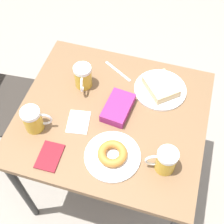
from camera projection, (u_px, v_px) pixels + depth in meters
The scene contains 11 objects.
ground_plane at pixel (112, 179), 1.96m from camera, with size 8.00×8.00×0.00m, color gray.
table at pixel (112, 124), 1.43m from camera, with size 0.74×0.82×0.72m.
plate_with_cake at pixel (161, 88), 1.43m from camera, with size 0.24×0.24×0.05m.
plate_with_donut at pixel (112, 155), 1.24m from camera, with size 0.23×0.23×0.04m.
beer_mug_left at pixel (83, 77), 1.41m from camera, with size 0.12×0.08×0.11m.
beer_mug_center at pixel (165, 161), 1.18m from camera, with size 0.08×0.12×0.11m.
beer_mug_right at pixel (33, 120), 1.28m from camera, with size 0.08×0.12×0.11m.
napkin_folded at pixel (78, 122), 1.34m from camera, with size 0.13×0.11×0.00m.
fork at pixel (118, 71), 1.51m from camera, with size 0.10×0.15×0.00m.
passport_near_edge at pixel (50, 156), 1.25m from camera, with size 0.13×0.09×0.01m.
blue_pouch at pixel (118, 108), 1.36m from camera, with size 0.18×0.12×0.04m.
Camera 1 is at (-0.73, -0.22, 1.86)m, focal length 50.00 mm.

